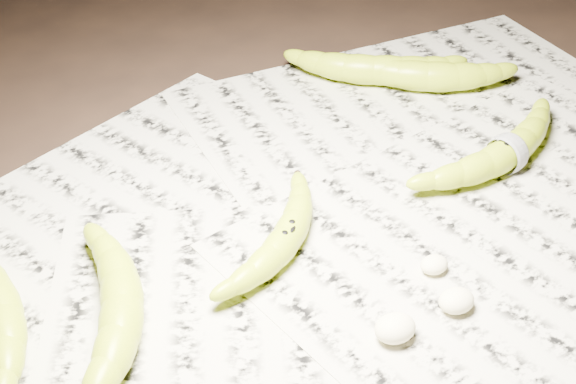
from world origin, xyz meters
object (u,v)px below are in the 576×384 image
banana_left_b (122,306)px  banana_taped (507,151)px  banana_center (286,236)px  banana_upper_a (374,67)px  banana_upper_b (427,74)px

banana_left_b → banana_taped: bearing=-66.2°
banana_left_b → banana_center: banana_left_b is taller
banana_left_b → banana_center: (0.17, 0.02, -0.00)m
banana_taped → banana_upper_a: (-0.02, 0.23, 0.00)m
banana_taped → banana_upper_a: 0.23m
banana_center → banana_taped: banana_taped is taller
banana_left_b → banana_center: bearing=-63.5°
banana_upper_a → banana_upper_b: size_ratio=1.05×
banana_center → banana_upper_a: bearing=4.1°
banana_left_b → banana_taped: size_ratio=0.91×
banana_taped → banana_upper_a: size_ratio=1.08×
banana_upper_b → banana_taped: bearing=-63.2°
banana_left_b → banana_center: 0.17m
banana_center → banana_upper_b: (0.31, 0.19, 0.00)m
banana_center → banana_taped: bearing=-36.8°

